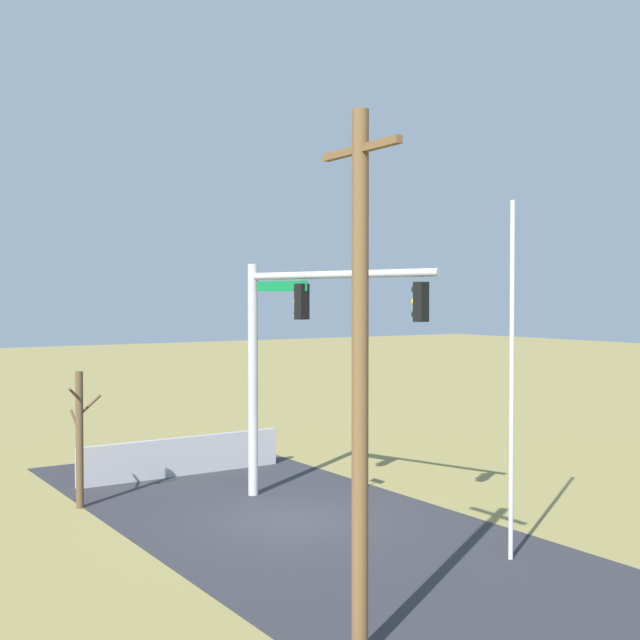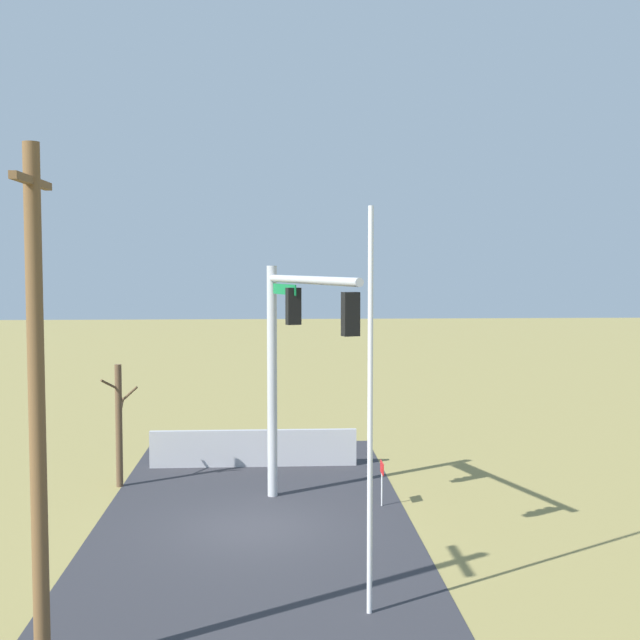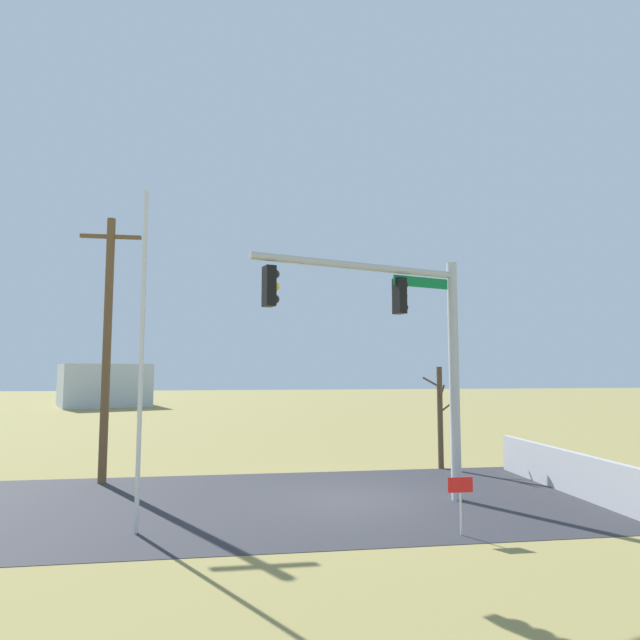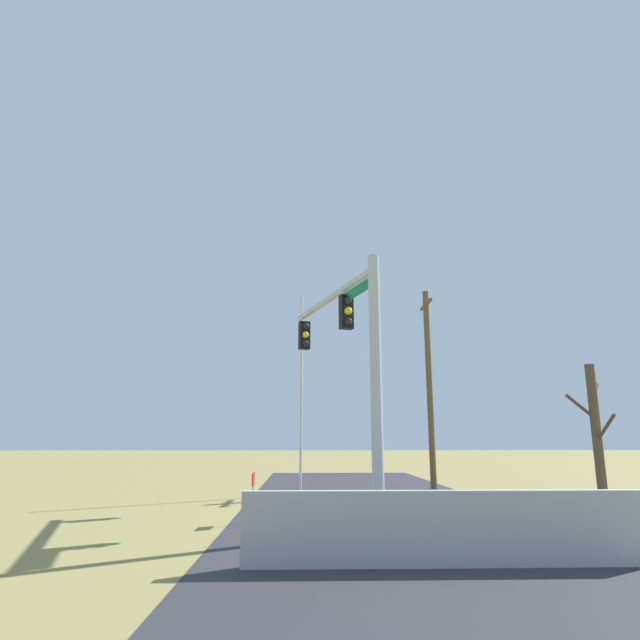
% 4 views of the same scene
% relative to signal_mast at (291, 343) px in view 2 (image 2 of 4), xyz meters
% --- Properties ---
extents(ground_plane, '(160.00, 160.00, 0.00)m').
position_rel_signal_mast_xyz_m(ground_plane, '(-1.31, 0.95, -4.52)').
color(ground_plane, olive).
extents(road_surface, '(28.00, 8.00, 0.01)m').
position_rel_signal_mast_xyz_m(road_surface, '(-5.31, 0.95, -4.51)').
color(road_surface, '#2D2D33').
rests_on(road_surface, ground_plane).
extents(sidewalk_corner, '(6.00, 6.00, 0.01)m').
position_rel_signal_mast_xyz_m(sidewalk_corner, '(2.49, 0.49, -4.51)').
color(sidewalk_corner, '#B7B5AD').
rests_on(sidewalk_corner, ground_plane).
extents(retaining_fence, '(0.20, 6.69, 1.20)m').
position_rel_signal_mast_xyz_m(retaining_fence, '(4.98, 1.11, -3.92)').
color(retaining_fence, '#A8A8AD').
rests_on(retaining_fence, ground_plane).
extents(signal_mast, '(5.85, 2.11, 6.53)m').
position_rel_signal_mast_xyz_m(signal_mast, '(0.00, 0.00, 0.00)').
color(signal_mast, '#B2B5BA').
rests_on(signal_mast, ground_plane).
extents(flagpole, '(0.10, 0.10, 7.63)m').
position_rel_signal_mast_xyz_m(flagpole, '(-6.56, -1.34, -0.70)').
color(flagpole, silver).
rests_on(flagpole, ground_plane).
extents(utility_pole, '(1.90, 0.26, 8.44)m').
position_rel_signal_mast_xyz_m(utility_pole, '(-8.62, 4.15, -0.13)').
color(utility_pole, brown).
rests_on(utility_pole, ground_plane).
extents(bare_tree, '(1.27, 1.02, 3.64)m').
position_rel_signal_mast_xyz_m(bare_tree, '(2.79, 5.01, -2.64)').
color(bare_tree, brown).
rests_on(bare_tree, ground_plane).
extents(open_sign, '(0.56, 0.04, 1.22)m').
position_rel_signal_mast_xyz_m(open_sign, '(0.34, -2.48, -3.61)').
color(open_sign, silver).
rests_on(open_sign, ground_plane).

